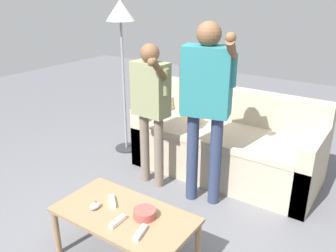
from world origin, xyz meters
name	(u,v)px	position (x,y,z in m)	size (l,w,h in m)	color
ground_plane	(133,247)	(0.00, 0.00, 0.00)	(12.00, 12.00, 0.00)	slate
couch	(227,145)	(0.07, 1.52, 0.31)	(1.90, 0.84, 0.86)	#B7A88E
coffee_table	(124,219)	(0.04, -0.12, 0.36)	(1.00, 0.53, 0.41)	#997551
snack_bowl	(145,214)	(0.19, -0.08, 0.44)	(0.16, 0.16, 0.06)	#B24C47
game_remote_nunchuk	(95,206)	(-0.17, -0.20, 0.43)	(0.06, 0.09, 0.05)	white
floor_lamp	(121,24)	(-1.21, 1.35, 1.50)	(0.32, 0.32, 1.76)	#2D2D33
player_center	(206,95)	(0.12, 0.88, 1.03)	(0.52, 0.32, 1.64)	#2D3856
player_left	(151,100)	(-0.46, 0.87, 0.89)	(0.42, 0.34, 1.42)	#756656
game_remote_wand_near	(118,221)	(0.08, -0.23, 0.42)	(0.04, 0.15, 0.03)	white
game_remote_wand_far	(112,201)	(-0.11, -0.08, 0.42)	(0.14, 0.13, 0.03)	white
game_remote_wand_spare	(140,233)	(0.28, -0.24, 0.42)	(0.07, 0.15, 0.03)	white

